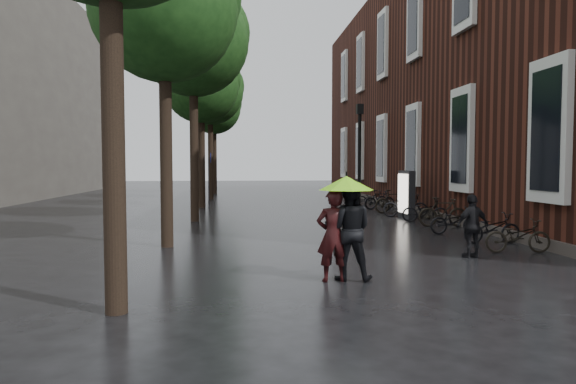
{
  "coord_description": "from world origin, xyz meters",
  "views": [
    {
      "loc": [
        -2.21,
        -6.55,
        2.17
      ],
      "look_at": [
        -1.06,
        5.58,
        1.5
      ],
      "focal_mm": 32.0,
      "sensor_mm": 36.0,
      "label": 1
    }
  ],
  "objects": [
    {
      "name": "person_black",
      "position": [
        -0.19,
        2.81,
        0.94
      ],
      "size": [
        1.05,
        0.9,
        1.88
      ],
      "primitive_type": "imported",
      "rotation": [
        0.0,
        0.0,
        2.92
      ],
      "color": "black",
      "rests_on": "ground"
    },
    {
      "name": "brick_building",
      "position": [
        10.47,
        19.46,
        5.99
      ],
      "size": [
        10.2,
        33.2,
        12.0
      ],
      "color": "#38160F",
      "rests_on": "ground"
    },
    {
      "name": "cycle_sign",
      "position": [
        -3.65,
        18.6,
        1.79
      ],
      "size": [
        0.14,
        0.49,
        2.71
      ],
      "rotation": [
        0.0,
        0.0,
        0.04
      ],
      "color": "#262628",
      "rests_on": "ground"
    },
    {
      "name": "street_trees",
      "position": [
        -3.99,
        15.91,
        6.34
      ],
      "size": [
        4.33,
        34.03,
        8.91
      ],
      "color": "black",
      "rests_on": "ground"
    },
    {
      "name": "parked_bicycles",
      "position": [
        4.56,
        12.06,
        0.45
      ],
      "size": [
        2.05,
        14.36,
        1.04
      ],
      "color": "black",
      "rests_on": "ground"
    },
    {
      "name": "lamp_post",
      "position": [
        1.95,
        10.99,
        2.57
      ],
      "size": [
        0.22,
        0.22,
        4.24
      ],
      "rotation": [
        0.0,
        0.0,
        0.1
      ],
      "color": "black",
      "rests_on": "ground"
    },
    {
      "name": "pedestrian_walking",
      "position": [
        3.15,
        4.77,
        0.74
      ],
      "size": [
        0.92,
        0.55,
        1.47
      ],
      "primitive_type": "imported",
      "rotation": [
        0.0,
        0.0,
        3.38
      ],
      "color": "black",
      "rests_on": "ground"
    },
    {
      "name": "ground",
      "position": [
        0.0,
        0.0,
        0.0
      ],
      "size": [
        120.0,
        120.0,
        0.0
      ],
      "primitive_type": "plane",
      "color": "black"
    },
    {
      "name": "person_burgundy",
      "position": [
        -0.5,
        2.7,
        0.85
      ],
      "size": [
        0.64,
        0.43,
        1.7
      ],
      "primitive_type": "imported",
      "rotation": [
        0.0,
        0.0,
        3.18
      ],
      "color": "black",
      "rests_on": "ground"
    },
    {
      "name": "lime_umbrella",
      "position": [
        -0.25,
        2.73,
        1.82
      ],
      "size": [
        1.03,
        1.03,
        1.52
      ],
      "rotation": [
        0.0,
        0.0,
        -0.01
      ],
      "color": "black",
      "rests_on": "ground"
    },
    {
      "name": "ad_lightbox",
      "position": [
        4.4,
        13.29,
        0.95
      ],
      "size": [
        0.29,
        1.26,
        1.9
      ],
      "rotation": [
        0.0,
        0.0,
        0.03
      ],
      "color": "black",
      "rests_on": "ground"
    }
  ]
}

